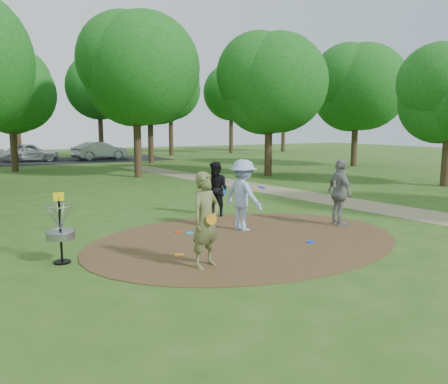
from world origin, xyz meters
TOP-DOWN VIEW (x-y plane):
  - ground at (0.00, 0.00)m, footprint 100.00×100.00m
  - dirt_clearing at (0.00, 0.00)m, footprint 8.40×8.40m
  - footpath at (6.50, 2.00)m, footprint 7.55×39.89m
  - parking_lot at (2.00, 30.00)m, footprint 14.00×8.00m
  - player_observer_with_disc at (-1.91, -1.45)m, footprint 0.85×0.70m
  - player_throwing_with_disc at (0.49, 0.97)m, footprint 1.34×1.44m
  - player_walking_with_disc at (0.75, 3.06)m, footprint 0.97×1.07m
  - player_waiting_with_disc at (3.25, 0.05)m, footprint 0.71×1.23m
  - disc_ground_cyan at (-1.03, 1.29)m, footprint 0.22×0.22m
  - disc_ground_blue at (1.24, -1.06)m, footprint 0.22×0.22m
  - disc_ground_red at (-1.25, 1.56)m, footprint 0.22×0.22m
  - car_left at (-2.35, 30.16)m, footprint 4.66×2.14m
  - car_right at (3.35, 29.95)m, footprint 4.99×2.84m
  - disc_ground_orange at (-2.10, -0.47)m, footprint 0.22×0.22m
  - disc_golf_basket at (-4.50, 0.30)m, footprint 0.63×0.63m
  - tree_ring at (2.65, 11.17)m, footprint 37.34×45.59m

SIDE VIEW (x-z plane):
  - ground at x=0.00m, z-range 0.00..0.00m
  - parking_lot at x=2.00m, z-range 0.00..0.01m
  - footpath at x=6.50m, z-range 0.00..0.01m
  - dirt_clearing at x=0.00m, z-range 0.00..0.02m
  - disc_ground_cyan at x=-1.03m, z-range 0.02..0.04m
  - disc_ground_blue at x=1.24m, z-range 0.02..0.04m
  - disc_ground_red at x=-1.25m, z-range 0.02..0.04m
  - disc_ground_orange at x=-2.10m, z-range 0.02..0.04m
  - car_left at x=-2.35m, z-range 0.00..1.55m
  - car_right at x=3.35m, z-range 0.00..1.56m
  - disc_golf_basket at x=-4.50m, z-range 0.10..1.64m
  - player_walking_with_disc at x=0.75m, z-range 0.00..1.78m
  - player_waiting_with_disc at x=3.25m, z-range 0.00..1.97m
  - player_observer_with_disc at x=-1.91m, z-range 0.00..2.01m
  - player_throwing_with_disc at x=0.49m, z-range 0.00..2.01m
  - tree_ring at x=2.65m, z-range 0.53..10.24m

